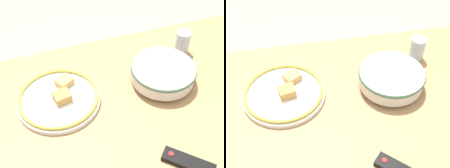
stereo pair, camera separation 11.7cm
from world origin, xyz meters
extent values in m
cube|color=tan|center=(0.00, 0.00, 0.73)|extent=(1.30, 0.87, 0.04)
cylinder|color=tan|center=(-0.58, -0.36, 0.36)|extent=(0.06, 0.06, 0.71)
cylinder|color=tan|center=(0.58, -0.36, 0.36)|extent=(0.06, 0.06, 0.71)
cylinder|color=silver|center=(-0.14, -0.10, 0.76)|extent=(0.11, 0.11, 0.01)
cylinder|color=silver|center=(-0.14, -0.10, 0.79)|extent=(0.25, 0.25, 0.06)
cylinder|color=#C67A33|center=(-0.14, -0.10, 0.79)|extent=(0.22, 0.22, 0.05)
torus|color=#42664C|center=(-0.14, -0.10, 0.82)|extent=(0.26, 0.26, 0.01)
cylinder|color=white|center=(0.28, -0.12, 0.76)|extent=(0.32, 0.32, 0.02)
torus|color=gold|center=(0.28, -0.12, 0.78)|extent=(0.31, 0.31, 0.01)
cube|color=tan|center=(0.24, -0.19, 0.78)|extent=(0.08, 0.08, 0.03)
cube|color=silver|center=(0.27, -0.11, 0.78)|extent=(0.05, 0.06, 0.02)
cube|color=tan|center=(0.26, -0.11, 0.79)|extent=(0.07, 0.07, 0.03)
cylinder|color=red|center=(-0.02, 0.23, 0.77)|extent=(0.02, 0.02, 0.00)
cylinder|color=silver|center=(-0.30, -0.24, 0.80)|extent=(0.06, 0.06, 0.10)
camera|label=1|loc=(0.34, 0.68, 1.64)|focal=50.00mm
camera|label=2|loc=(0.23, 0.71, 1.64)|focal=50.00mm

